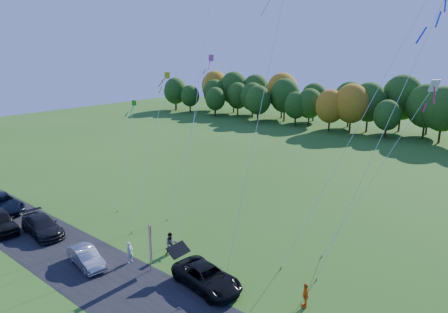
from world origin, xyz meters
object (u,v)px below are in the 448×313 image
Objects in this scene: black_suv at (207,277)px; person_east at (305,295)px; silver_sedan at (86,257)px; feather_flag at (150,243)px.

person_east is at bearing -61.53° from black_suv.
person_east is at bearing -59.55° from silver_sedan.
black_suv is 1.32× the size of silver_sedan.
black_suv is at bearing -107.02° from person_east.
silver_sedan is (-8.60, -3.56, -0.07)m from black_suv.
feather_flag is at bearing -109.60° from person_east.
black_suv is at bearing -58.69° from silver_sedan.
person_east reaches higher than black_suv.
feather_flag reaches higher than person_east.
silver_sedan is at bearing -149.95° from feather_flag.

